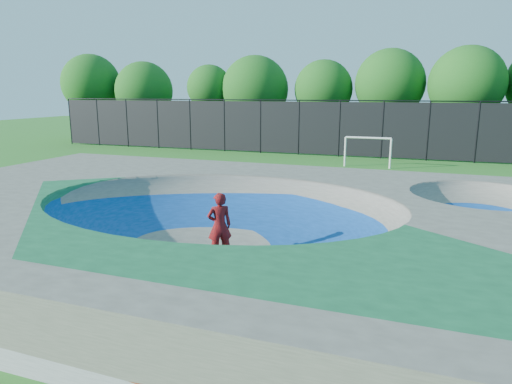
# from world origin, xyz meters

# --- Properties ---
(ground) EXTENTS (120.00, 120.00, 0.00)m
(ground) POSITION_xyz_m (0.00, 0.00, 0.00)
(ground) COLOR #22661C
(ground) RESTS_ON ground
(skate_deck) EXTENTS (22.00, 14.00, 1.50)m
(skate_deck) POSITION_xyz_m (0.00, 0.00, 0.75)
(skate_deck) COLOR gray
(skate_deck) RESTS_ON ground
(skater) EXTENTS (0.83, 0.78, 1.90)m
(skater) POSITION_xyz_m (0.41, -0.82, 0.95)
(skater) COLOR red
(skater) RESTS_ON ground
(skateboard) EXTENTS (0.77, 0.62, 0.05)m
(skateboard) POSITION_xyz_m (0.41, -0.82, 0.03)
(skateboard) COLOR black
(skateboard) RESTS_ON ground
(soccer_goal) EXTENTS (2.87, 0.12, 1.89)m
(soccer_goal) POSITION_xyz_m (2.51, 16.75, 1.31)
(soccer_goal) COLOR white
(soccer_goal) RESTS_ON ground
(fence) EXTENTS (48.09, 0.09, 4.04)m
(fence) POSITION_xyz_m (0.00, 21.00, 2.10)
(fence) COLOR black
(fence) RESTS_ON ground
(treeline) EXTENTS (52.91, 7.86, 8.21)m
(treeline) POSITION_xyz_m (-0.87, 26.28, 5.03)
(treeline) COLOR #4E3827
(treeline) RESTS_ON ground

